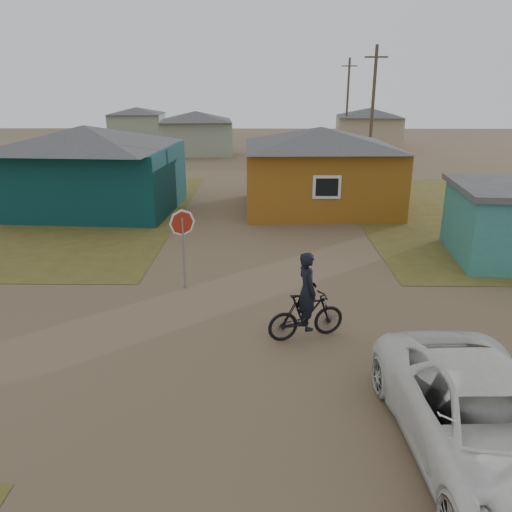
% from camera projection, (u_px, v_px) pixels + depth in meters
% --- Properties ---
extents(ground, '(120.00, 120.00, 0.00)m').
position_uv_depth(ground, '(271.00, 353.00, 11.35)').
color(ground, brown).
extents(house_teal, '(8.93, 7.08, 4.00)m').
position_uv_depth(house_teal, '(88.00, 167.00, 23.55)').
color(house_teal, '#082D30').
rests_on(house_teal, ground).
extents(house_yellow, '(7.72, 6.76, 3.90)m').
position_uv_depth(house_yellow, '(320.00, 167.00, 23.89)').
color(house_yellow, '#915616').
rests_on(house_yellow, ground).
extents(house_pale_west, '(7.04, 6.15, 3.60)m').
position_uv_depth(house_pale_west, '(196.00, 132.00, 42.95)').
color(house_pale_west, gray).
rests_on(house_pale_west, ground).
extents(house_beige_east, '(6.95, 6.05, 3.60)m').
position_uv_depth(house_beige_east, '(368.00, 126.00, 48.40)').
color(house_beige_east, tan).
rests_on(house_beige_east, ground).
extents(house_pale_north, '(6.28, 5.81, 3.40)m').
position_uv_depth(house_pale_north, '(137.00, 123.00, 54.43)').
color(house_pale_north, gray).
rests_on(house_pale_north, ground).
extents(utility_pole_near, '(1.40, 0.20, 8.00)m').
position_uv_depth(utility_pole_near, '(372.00, 112.00, 30.69)').
color(utility_pole_near, brown).
rests_on(utility_pole_near, ground).
extents(utility_pole_far, '(1.40, 0.20, 8.00)m').
position_uv_depth(utility_pole_far, '(347.00, 103.00, 45.80)').
color(utility_pole_far, brown).
rests_on(utility_pole_far, ground).
extents(stop_sign, '(0.79, 0.16, 2.42)m').
position_uv_depth(stop_sign, '(183.00, 231.00, 14.39)').
color(stop_sign, gray).
rests_on(stop_sign, ground).
extents(cyclist, '(1.99, 1.12, 2.17)m').
position_uv_depth(cyclist, '(306.00, 308.00, 11.80)').
color(cyclist, black).
rests_on(cyclist, ground).
extents(vehicle, '(2.75, 5.49, 1.49)m').
position_uv_depth(vehicle, '(488.00, 423.00, 7.84)').
color(vehicle, white).
rests_on(vehicle, ground).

